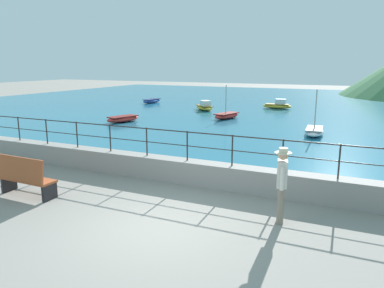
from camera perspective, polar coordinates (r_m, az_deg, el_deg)
ground_plane at (r=8.38m, az=-5.99°, el=-12.82°), size 120.00×120.00×0.00m
promenade_wall at (r=10.93m, az=2.62°, el=-4.72°), size 20.00×0.56×0.70m
railing at (r=10.69m, az=2.67°, el=0.20°), size 18.44×0.04×0.90m
lake_water at (r=32.75m, az=17.98°, el=5.53°), size 64.00×44.32×0.06m
bench_main at (r=10.99m, az=-24.48°, el=-4.62°), size 1.71×0.59×1.13m
person_walking at (r=8.50m, az=13.71°, el=-5.67°), size 0.38×0.56×1.75m
boat_0 at (r=24.15m, az=5.36°, el=4.43°), size 1.49×2.46×2.17m
boat_1 at (r=23.03m, az=-10.64°, el=3.87°), size 1.55×2.46×0.36m
boat_2 at (r=28.42m, az=1.95°, el=5.78°), size 2.25×2.27×0.76m
boat_3 at (r=34.01m, az=-6.25°, el=6.67°), size 1.10×2.37×0.36m
boat_5 at (r=19.38m, az=18.38°, el=1.91°), size 1.05×2.35×2.27m
boat_6 at (r=30.30m, az=13.13°, el=5.87°), size 2.35×1.03×0.76m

